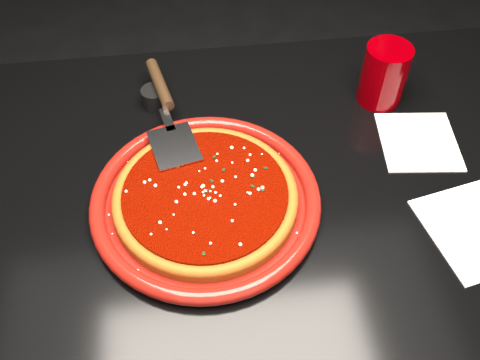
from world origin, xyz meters
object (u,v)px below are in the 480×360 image
plate (206,200)px  cup (384,75)px  table (243,297)px  ramekin (154,97)px  pizza_server (167,111)px

plate → cup: size_ratio=3.17×
table → ramekin: 0.48m
table → cup: size_ratio=10.12×
table → pizza_server: (-0.12, 0.17, 0.42)m
pizza_server → ramekin: (-0.02, 0.07, -0.03)m
plate → ramekin: ramekin is taller
table → plate: (-0.07, -0.02, 0.39)m
plate → ramekin: bearing=106.8°
plate → cup: cup is taller
plate → ramekin: 0.26m
table → ramekin: (-0.14, 0.24, 0.39)m
pizza_server → ramekin: size_ratio=6.64×
table → plate: bearing=-164.7°
table → ramekin: ramekin is taller
cup → ramekin: bearing=175.3°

